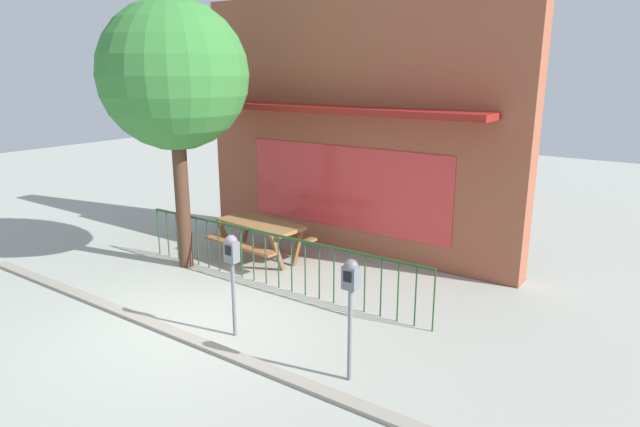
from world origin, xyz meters
name	(u,v)px	position (x,y,z in m)	size (l,w,h in m)	color
ground	(197,323)	(0.00, 0.00, 0.00)	(40.00, 40.00, 0.00)	#A5A89D
pub_storefront	(351,127)	(0.00, 4.36, 2.56)	(7.17, 1.28, 5.14)	brown
patio_fence_front	(272,250)	(0.00, 1.78, 0.66)	(6.05, 0.04, 0.97)	#20441F
picnic_table_left	(260,230)	(-1.07, 2.71, 0.61)	(1.92, 1.52, 0.79)	olive
parking_meter_near	(232,259)	(0.74, 0.05, 1.16)	(0.18, 0.17, 1.50)	slate
parking_meter_far	(350,288)	(2.69, 0.00, 1.21)	(0.18, 0.17, 1.57)	slate
street_tree	(174,76)	(-2.02, 1.61, 3.57)	(2.66, 2.66, 4.92)	#4B3021
curb_edge	(174,334)	(0.00, -0.44, 0.00)	(10.04, 0.20, 0.11)	gray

